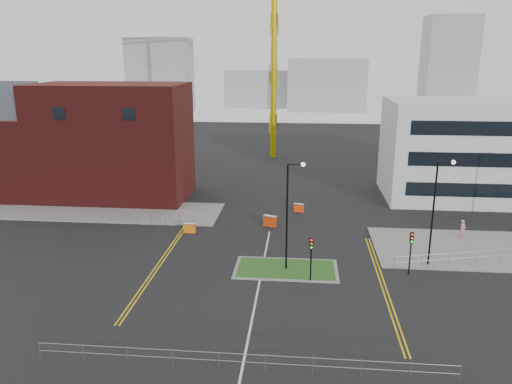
# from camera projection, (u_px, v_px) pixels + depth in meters

# --- Properties ---
(ground) EXTENTS (200.00, 200.00, 0.00)m
(ground) POSITION_uv_depth(u_px,v_px,m) (253.00, 317.00, 34.13)
(ground) COLOR black
(ground) RESTS_ON ground
(pavement_left) EXTENTS (28.00, 8.00, 0.12)m
(pavement_left) POSITION_uv_depth(u_px,v_px,m) (98.00, 211.00, 57.04)
(pavement_left) COLOR slate
(pavement_left) RESTS_ON ground
(pavement_right) EXTENTS (24.00, 10.00, 0.12)m
(pavement_right) POSITION_uv_depth(u_px,v_px,m) (507.00, 250.00, 45.54)
(pavement_right) COLOR slate
(pavement_right) RESTS_ON ground
(island_kerb) EXTENTS (8.60, 4.60, 0.08)m
(island_kerb) POSITION_uv_depth(u_px,v_px,m) (286.00, 269.00, 41.61)
(island_kerb) COLOR slate
(island_kerb) RESTS_ON ground
(grass_island) EXTENTS (8.00, 4.00, 0.12)m
(grass_island) POSITION_uv_depth(u_px,v_px,m) (286.00, 269.00, 41.61)
(grass_island) COLOR #29531B
(grass_island) RESTS_ON ground
(brick_building) EXTENTS (24.20, 10.07, 14.24)m
(brick_building) POSITION_uv_depth(u_px,v_px,m) (90.00, 143.00, 61.25)
(brick_building) COLOR #4E1413
(brick_building) RESTS_ON ground
(office_block) EXTENTS (25.00, 12.20, 12.00)m
(office_block) POSITION_uv_depth(u_px,v_px,m) (491.00, 150.00, 60.83)
(office_block) COLOR silver
(office_block) RESTS_ON ground
(streetlamp_island) EXTENTS (1.46, 0.36, 9.18)m
(streetlamp_island) POSITION_uv_depth(u_px,v_px,m) (290.00, 208.00, 40.16)
(streetlamp_island) COLOR black
(streetlamp_island) RESTS_ON ground
(streetlamp_right_near) EXTENTS (1.46, 0.36, 9.18)m
(streetlamp_right_near) POSITION_uv_depth(u_px,v_px,m) (437.00, 205.00, 40.98)
(streetlamp_right_near) COLOR black
(streetlamp_right_near) RESTS_ON ground
(traffic_light_island) EXTENTS (0.28, 0.33, 3.65)m
(traffic_light_island) POSITION_uv_depth(u_px,v_px,m) (311.00, 251.00, 38.82)
(traffic_light_island) COLOR black
(traffic_light_island) RESTS_ON ground
(traffic_light_right) EXTENTS (0.28, 0.33, 3.65)m
(traffic_light_right) POSITION_uv_depth(u_px,v_px,m) (411.00, 245.00, 40.01)
(traffic_light_right) COLOR black
(traffic_light_right) RESTS_ON ground
(railing_front) EXTENTS (24.05, 0.05, 1.10)m
(railing_front) POSITION_uv_depth(u_px,v_px,m) (242.00, 358.00, 28.17)
(railing_front) COLOR gray
(railing_front) RESTS_ON ground
(railing_left) EXTENTS (6.05, 0.05, 1.10)m
(railing_left) POSITION_uv_depth(u_px,v_px,m) (166.00, 218.00, 52.20)
(railing_left) COLOR gray
(railing_left) RESTS_ON ground
(railing_right) EXTENTS (19.05, 5.05, 1.10)m
(railing_right) POSITION_uv_depth(u_px,v_px,m) (502.00, 253.00, 43.09)
(railing_right) COLOR gray
(railing_right) RESTS_ON ground
(centre_line) EXTENTS (0.15, 30.00, 0.01)m
(centre_line) POSITION_uv_depth(u_px,v_px,m) (255.00, 303.00, 36.05)
(centre_line) COLOR silver
(centre_line) RESTS_ON ground
(yellow_left_a) EXTENTS (0.12, 24.00, 0.01)m
(yellow_left_a) POSITION_uv_depth(u_px,v_px,m) (164.00, 255.00, 44.54)
(yellow_left_a) COLOR gold
(yellow_left_a) RESTS_ON ground
(yellow_left_b) EXTENTS (0.12, 24.00, 0.01)m
(yellow_left_b) POSITION_uv_depth(u_px,v_px,m) (167.00, 255.00, 44.52)
(yellow_left_b) COLOR gold
(yellow_left_b) RESTS_ON ground
(yellow_right_a) EXTENTS (0.12, 20.00, 0.01)m
(yellow_right_a) POSITION_uv_depth(u_px,v_px,m) (381.00, 284.00, 39.02)
(yellow_right_a) COLOR gold
(yellow_right_a) RESTS_ON ground
(yellow_right_b) EXTENTS (0.12, 20.00, 0.01)m
(yellow_right_b) POSITION_uv_depth(u_px,v_px,m) (385.00, 284.00, 39.00)
(yellow_right_b) COLOR gold
(yellow_right_b) RESTS_ON ground
(skyline_a) EXTENTS (18.00, 12.00, 22.00)m
(skyline_a) POSITION_uv_depth(u_px,v_px,m) (161.00, 76.00, 149.95)
(skyline_a) COLOR gray
(skyline_a) RESTS_ON ground
(skyline_b) EXTENTS (24.00, 12.00, 16.00)m
(skyline_b) POSITION_uv_depth(u_px,v_px,m) (326.00, 85.00, 155.79)
(skyline_b) COLOR gray
(skyline_b) RESTS_ON ground
(skyline_c) EXTENTS (14.00, 12.00, 28.00)m
(skyline_c) POSITION_uv_depth(u_px,v_px,m) (448.00, 66.00, 146.20)
(skyline_c) COLOR gray
(skyline_c) RESTS_ON ground
(skyline_d) EXTENTS (30.00, 12.00, 12.00)m
(skyline_d) POSITION_uv_depth(u_px,v_px,m) (271.00, 89.00, 167.56)
(skyline_d) COLOR gray
(skyline_d) RESTS_ON ground
(pedestrian) EXTENTS (0.83, 0.78, 1.91)m
(pedestrian) POSITION_uv_depth(u_px,v_px,m) (463.00, 229.00, 48.35)
(pedestrian) COLOR #C88187
(pedestrian) RESTS_ON ground
(barrier_left) EXTENTS (1.17, 0.40, 0.98)m
(barrier_left) POSITION_uv_depth(u_px,v_px,m) (189.00, 228.00, 50.07)
(barrier_left) COLOR orange
(barrier_left) RESTS_ON ground
(barrier_mid) EXTENTS (1.43, 0.95, 1.15)m
(barrier_mid) POSITION_uv_depth(u_px,v_px,m) (270.00, 220.00, 51.94)
(barrier_mid) COLOR red
(barrier_mid) RESTS_ON ground
(barrier_right) EXTENTS (1.18, 0.68, 0.94)m
(barrier_right) POSITION_uv_depth(u_px,v_px,m) (299.00, 207.00, 56.76)
(barrier_right) COLOR #FA450D
(barrier_right) RESTS_ON ground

